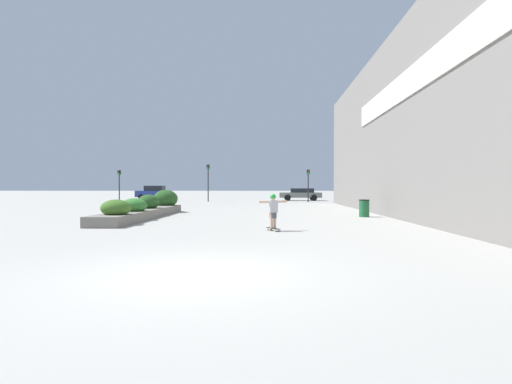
{
  "coord_description": "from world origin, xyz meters",
  "views": [
    {
      "loc": [
        1.32,
        -6.83,
        1.51
      ],
      "look_at": [
        0.67,
        12.04,
        1.27
      ],
      "focal_mm": 28.0,
      "sensor_mm": 36.0,
      "label": 1
    }
  ],
  "objects_px": {
    "skateboard": "(273,229)",
    "traffic_light_left": "(208,177)",
    "car_leftmost": "(301,194)",
    "car_center_left": "(154,192)",
    "traffic_light_right": "(308,180)",
    "traffic_light_far_left": "(119,180)",
    "skateboarder": "(273,207)",
    "trash_bin": "(364,208)"
  },
  "relations": [
    {
      "from": "skateboarder",
      "to": "skateboard",
      "type": "bearing_deg",
      "value": 60.78
    },
    {
      "from": "car_leftmost",
      "to": "car_center_left",
      "type": "xyz_separation_m",
      "value": [
        -17.27,
        2.88,
        0.12
      ]
    },
    {
      "from": "car_center_left",
      "to": "skateboard",
      "type": "bearing_deg",
      "value": -157.31
    },
    {
      "from": "car_leftmost",
      "to": "traffic_light_far_left",
      "type": "bearing_deg",
      "value": 101.28
    },
    {
      "from": "skateboarder",
      "to": "car_center_left",
      "type": "distance_m",
      "value": 36.22
    },
    {
      "from": "skateboard",
      "to": "traffic_light_right",
      "type": "bearing_deg",
      "value": 52.74
    },
    {
      "from": "skateboard",
      "to": "car_center_left",
      "type": "xyz_separation_m",
      "value": [
        -13.97,
        33.42,
        0.78
      ]
    },
    {
      "from": "car_leftmost",
      "to": "skateboard",
      "type": "bearing_deg",
      "value": 173.83
    },
    {
      "from": "car_leftmost",
      "to": "car_center_left",
      "type": "distance_m",
      "value": 17.51
    },
    {
      "from": "skateboarder",
      "to": "traffic_light_far_left",
      "type": "bearing_deg",
      "value": 91.04
    },
    {
      "from": "car_center_left",
      "to": "traffic_light_right",
      "type": "relative_size",
      "value": 1.2
    },
    {
      "from": "traffic_light_right",
      "to": "car_center_left",
      "type": "bearing_deg",
      "value": 158.49
    },
    {
      "from": "car_leftmost",
      "to": "traffic_light_far_left",
      "type": "relative_size",
      "value": 1.42
    },
    {
      "from": "car_center_left",
      "to": "traffic_light_left",
      "type": "height_order",
      "value": "traffic_light_left"
    },
    {
      "from": "skateboard",
      "to": "trash_bin",
      "type": "relative_size",
      "value": 0.85
    },
    {
      "from": "car_center_left",
      "to": "trash_bin",
      "type": "bearing_deg",
      "value": -145.31
    },
    {
      "from": "skateboard",
      "to": "traffic_light_left",
      "type": "distance_m",
      "value": 27.81
    },
    {
      "from": "traffic_light_left",
      "to": "traffic_light_far_left",
      "type": "relative_size",
      "value": 1.18
    },
    {
      "from": "traffic_light_right",
      "to": "car_leftmost",
      "type": "bearing_deg",
      "value": 96.05
    },
    {
      "from": "skateboard",
      "to": "car_center_left",
      "type": "height_order",
      "value": "car_center_left"
    },
    {
      "from": "car_center_left",
      "to": "traffic_light_far_left",
      "type": "height_order",
      "value": "traffic_light_far_left"
    },
    {
      "from": "car_center_left",
      "to": "car_leftmost",
      "type": "bearing_deg",
      "value": -99.47
    },
    {
      "from": "skateboard",
      "to": "car_leftmost",
      "type": "distance_m",
      "value": 30.73
    },
    {
      "from": "car_leftmost",
      "to": "traffic_light_far_left",
      "type": "xyz_separation_m",
      "value": [
        -18.92,
        -3.77,
        1.49
      ]
    },
    {
      "from": "skateboarder",
      "to": "trash_bin",
      "type": "distance_m",
      "value": 8.02
    },
    {
      "from": "trash_bin",
      "to": "traffic_light_far_left",
      "type": "xyz_separation_m",
      "value": [
        -20.26,
        20.24,
        1.79
      ]
    },
    {
      "from": "trash_bin",
      "to": "car_center_left",
      "type": "bearing_deg",
      "value": 124.69
    },
    {
      "from": "skateboarder",
      "to": "traffic_light_far_left",
      "type": "relative_size",
      "value": 0.36
    },
    {
      "from": "skateboarder",
      "to": "car_center_left",
      "type": "xyz_separation_m",
      "value": [
        -13.97,
        33.42,
        0.04
      ]
    },
    {
      "from": "skateboard",
      "to": "traffic_light_left",
      "type": "relative_size",
      "value": 0.2
    },
    {
      "from": "skateboard",
      "to": "trash_bin",
      "type": "height_order",
      "value": "trash_bin"
    },
    {
      "from": "trash_bin",
      "to": "traffic_light_right",
      "type": "bearing_deg",
      "value": 92.61
    },
    {
      "from": "skateboard",
      "to": "car_center_left",
      "type": "bearing_deg",
      "value": 83.46
    },
    {
      "from": "car_leftmost",
      "to": "traffic_light_left",
      "type": "height_order",
      "value": "traffic_light_left"
    },
    {
      "from": "traffic_light_right",
      "to": "skateboard",
      "type": "bearing_deg",
      "value": -98.04
    },
    {
      "from": "car_leftmost",
      "to": "traffic_light_left",
      "type": "xyz_separation_m",
      "value": [
        -9.74,
        -3.6,
        1.84
      ]
    },
    {
      "from": "skateboarder",
      "to": "traffic_light_right",
      "type": "distance_m",
      "value": 26.74
    },
    {
      "from": "trash_bin",
      "to": "traffic_light_left",
      "type": "bearing_deg",
      "value": 118.51
    },
    {
      "from": "skateboard",
      "to": "traffic_light_right",
      "type": "xyz_separation_m",
      "value": [
        3.73,
        26.44,
        2.17
      ]
    },
    {
      "from": "skateboarder",
      "to": "traffic_light_far_left",
      "type": "height_order",
      "value": "traffic_light_far_left"
    },
    {
      "from": "skateboard",
      "to": "car_leftmost",
      "type": "height_order",
      "value": "car_leftmost"
    },
    {
      "from": "trash_bin",
      "to": "traffic_light_right",
      "type": "relative_size",
      "value": 0.27
    }
  ]
}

